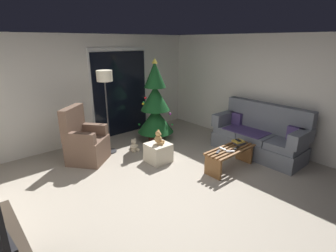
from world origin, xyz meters
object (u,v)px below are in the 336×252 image
object	(u,v)px
floor_lamp	(105,84)
ottoman	(158,153)
teddy_bear_honey	(159,138)
christmas_tree	(155,106)
couch	(259,136)
armchair	(85,142)
book_stack	(239,142)
cell_phone	(238,140)
remote_graphite	(218,152)
teddy_bear_cream_by_tree	(134,146)
remote_white	(223,149)
coffee_table	(230,155)
remote_silver	(230,151)
remote_black	(236,148)

from	to	relation	value
floor_lamp	ottoman	world-z (taller)	floor_lamp
teddy_bear_honey	christmas_tree	bearing A→B (deg)	54.67
couch	armchair	xyz separation A→B (m)	(-2.99, 2.10, 0.00)
book_stack	cell_phone	world-z (taller)	cell_phone
book_stack	christmas_tree	size ratio (longest dim) A/B	0.12
remote_graphite	christmas_tree	bearing A→B (deg)	-27.64
ottoman	teddy_bear_cream_by_tree	bearing A→B (deg)	95.83
armchair	floor_lamp	size ratio (longest dim) A/B	0.63
christmas_tree	remote_white	bearing A→B (deg)	-90.20
book_stack	teddy_bear_honey	world-z (taller)	teddy_bear_honey
coffee_table	cell_phone	world-z (taller)	cell_phone
ottoman	teddy_bear_honey	distance (m)	0.31
couch	cell_phone	bearing A→B (deg)	177.37
coffee_table	book_stack	xyz separation A→B (m)	(0.32, 0.03, 0.17)
remote_white	floor_lamp	world-z (taller)	floor_lamp
remote_white	remote_silver	size ratio (longest dim) A/B	1.00
remote_white	teddy_bear_honey	world-z (taller)	teddy_bear_honey
remote_black	remote_white	size ratio (longest dim) A/B	1.00
remote_white	christmas_tree	bearing A→B (deg)	-83.57
book_stack	teddy_bear_cream_by_tree	bearing A→B (deg)	123.45
christmas_tree	ottoman	xyz separation A→B (m)	(-0.71, -0.98, -0.68)
floor_lamp	teddy_bear_honey	xyz separation A→B (m)	(0.52, -1.08, -1.00)
remote_graphite	armchair	distance (m)	2.64
remote_black	cell_phone	size ratio (longest dim) A/B	1.08
teddy_bear_honey	remote_black	bearing A→B (deg)	-52.44
couch	book_stack	world-z (taller)	couch
couch	armchair	size ratio (longest dim) A/B	1.72
coffee_table	armchair	world-z (taller)	armchair
couch	ottoman	xyz separation A→B (m)	(-1.89, 1.12, -0.21)
remote_graphite	book_stack	bearing A→B (deg)	-113.72
coffee_table	ottoman	world-z (taller)	coffee_table
coffee_table	remote_graphite	size ratio (longest dim) A/B	7.05
couch	teddy_bear_honey	distance (m)	2.19
remote_graphite	remote_silver	size ratio (longest dim) A/B	1.00
remote_graphite	remote_silver	xyz separation A→B (m)	(0.19, -0.14, 0.00)
remote_black	christmas_tree	distance (m)	2.25
couch	cell_phone	size ratio (longest dim) A/B	13.49
remote_graphite	floor_lamp	size ratio (longest dim) A/B	0.09
cell_phone	armchair	bearing A→B (deg)	161.21
remote_silver	ottoman	xyz separation A→B (m)	(-0.71, 1.22, -0.23)
cell_phone	ottoman	world-z (taller)	cell_phone
remote_white	ottoman	world-z (taller)	remote_white
coffee_table	ottoman	distance (m)	1.41
remote_silver	cell_phone	world-z (taller)	cell_phone
teddy_bear_honey	teddy_bear_cream_by_tree	bearing A→B (deg)	96.23
remote_silver	book_stack	distance (m)	0.46
coffee_table	floor_lamp	bearing A→B (deg)	121.59
couch	teddy_bear_honey	xyz separation A→B (m)	(-1.88, 1.11, 0.11)
remote_silver	ottoman	size ratio (longest dim) A/B	0.35
remote_black	teddy_bear_honey	bearing A→B (deg)	-148.76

